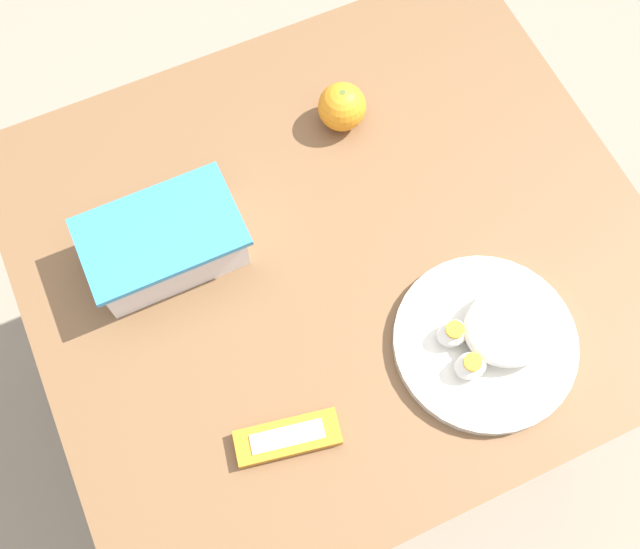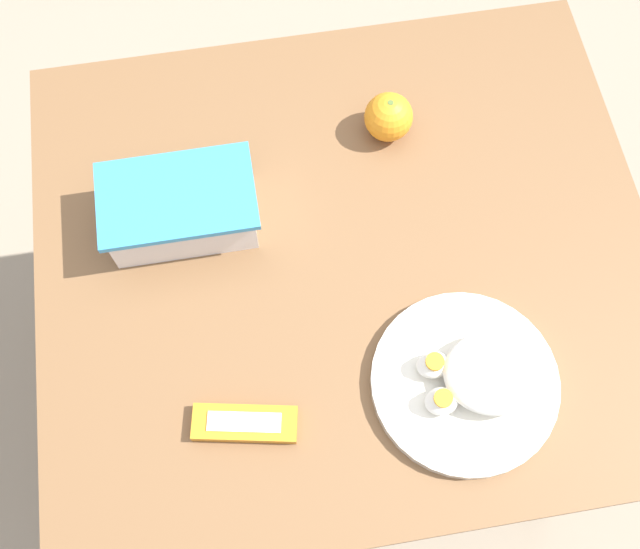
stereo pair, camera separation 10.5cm
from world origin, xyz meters
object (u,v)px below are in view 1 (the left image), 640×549
Objects in this scene: rice_plate at (494,336)px; candy_bar at (288,438)px; orange_fruit at (342,107)px; food_container at (165,245)px.

rice_plate is 0.31m from candy_bar.
orange_fruit reaches higher than candy_bar.
food_container reaches higher than candy_bar.
rice_plate is at bearing 1.22° from candy_bar.
food_container is at bearing 139.61° from rice_plate.
candy_bar is (-0.28, -0.42, -0.03)m from orange_fruit.
rice_plate is (0.36, -0.31, -0.01)m from food_container.
food_container is 1.52× the size of candy_bar.
rice_plate reaches higher than candy_bar.
orange_fruit is at bearing 56.76° from candy_bar.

